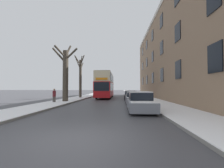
{
  "coord_description": "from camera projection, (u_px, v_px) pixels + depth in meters",
  "views": [
    {
      "loc": [
        1.52,
        -4.97,
        1.7
      ],
      "look_at": [
        0.34,
        16.63,
        2.36
      ],
      "focal_mm": 24.0,
      "sensor_mm": 36.0,
      "label": 1
    }
  ],
  "objects": [
    {
      "name": "pedestrian_left_sidewalk",
      "position": [
        54.0,
        95.0,
        17.18
      ],
      "size": [
        0.36,
        0.36,
        1.68
      ],
      "rotation": [
        0.0,
        0.0,
        3.16
      ],
      "color": "#4C4742",
      "rests_on": "ground"
    },
    {
      "name": "parked_car_1",
      "position": [
        134.0,
        98.0,
        16.35
      ],
      "size": [
        1.71,
        4.07,
        1.34
      ],
      "color": "slate",
      "rests_on": "ground"
    },
    {
      "name": "parked_car_2",
      "position": [
        130.0,
        96.0,
        22.11
      ],
      "size": [
        1.78,
        3.91,
        1.4
      ],
      "color": "black",
      "rests_on": "ground"
    },
    {
      "name": "sidewalk_left",
      "position": [
        102.0,
        93.0,
        58.2
      ],
      "size": [
        3.18,
        130.0,
        0.16
      ],
      "color": "slate",
      "rests_on": "ground"
    },
    {
      "name": "ground_plane",
      "position": [
        75.0,
        139.0,
        4.99
      ],
      "size": [
        320.0,
        320.0,
        0.0
      ],
      "primitive_type": "plane",
      "color": "#424247"
    },
    {
      "name": "bare_tree_left_1",
      "position": [
        80.0,
        76.0,
        26.24
      ],
      "size": [
        2.46,
        2.95,
        7.69
      ],
      "color": "#423A30",
      "rests_on": "ground"
    },
    {
      "name": "parked_car_0",
      "position": [
        140.0,
        102.0,
        11.03
      ],
      "size": [
        1.81,
        4.18,
        1.48
      ],
      "color": "slate",
      "rests_on": "ground"
    },
    {
      "name": "double_decker_bus",
      "position": [
        105.0,
        84.0,
        27.37
      ],
      "size": [
        2.51,
        11.35,
        4.4
      ],
      "color": "red",
      "rests_on": "ground"
    },
    {
      "name": "bare_tree_left_0",
      "position": [
        65.0,
        73.0,
        18.41
      ],
      "size": [
        3.33,
        2.47,
        7.21
      ],
      "color": "#423A30",
      "rests_on": "ground"
    },
    {
      "name": "sidewalk_right",
      "position": [
        131.0,
        93.0,
        57.58
      ],
      "size": [
        3.18,
        130.0,
        0.16
      ],
      "color": "slate",
      "rests_on": "ground"
    },
    {
      "name": "terrace_facade_right",
      "position": [
        186.0,
        54.0,
        23.08
      ],
      "size": [
        9.1,
        38.95,
        13.99
      ],
      "color": "#8C7056",
      "rests_on": "ground"
    },
    {
      "name": "oncoming_van",
      "position": [
        108.0,
        90.0,
        46.66
      ],
      "size": [
        2.08,
        5.3,
        2.51
      ],
      "color": "#9EA3AD",
      "rests_on": "ground"
    }
  ]
}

